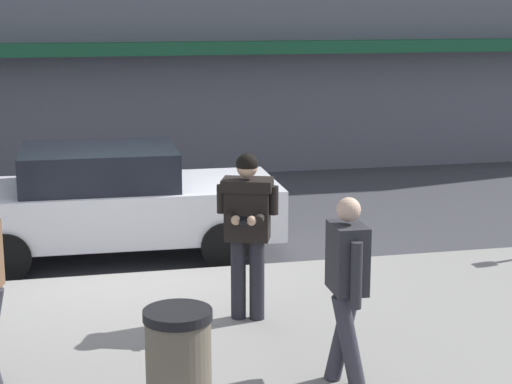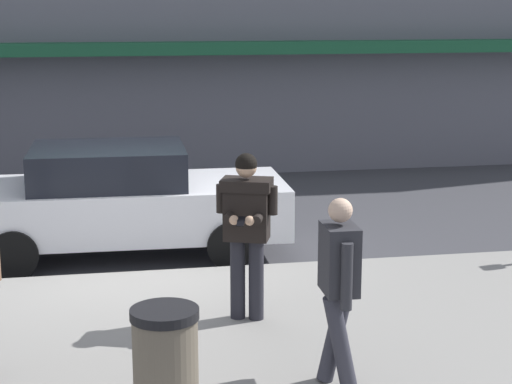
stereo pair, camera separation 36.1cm
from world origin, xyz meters
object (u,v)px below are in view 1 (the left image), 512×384
Objects in this scene: man_texting_on_phone at (247,218)px; trash_bin at (179,368)px; pedestrian_with_bag at (346,279)px; parked_sedan_mid at (111,201)px.

man_texting_on_phone reaches higher than trash_bin.
man_texting_on_phone is 1.06× the size of pedestrian_with_bag.
man_texting_on_phone is 1.80m from pedestrian_with_bag.
pedestrian_with_bag reaches higher than parked_sedan_mid.
trash_bin is (-1.03, -2.22, -0.62)m from man_texting_on_phone.
man_texting_on_phone reaches higher than pedestrian_with_bag.
parked_sedan_mid is 5.17m from pedestrian_with_bag.
man_texting_on_phone is 2.52m from trash_bin.
parked_sedan_mid is 3.40m from man_texting_on_phone.
pedestrian_with_bag is 1.74× the size of trash_bin.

